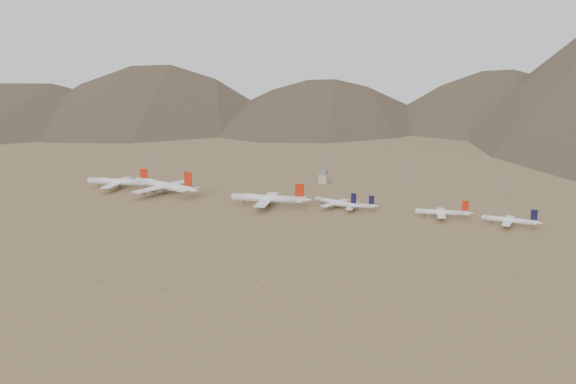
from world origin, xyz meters
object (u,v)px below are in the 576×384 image
at_px(widebody_west, 119,182).
at_px(widebody_centre, 164,185).
at_px(narrowbody_b, 354,205).
at_px(control_tower, 324,178).
at_px(narrowbody_a, 337,203).
at_px(widebody_east, 268,198).

relative_size(widebody_west, widebody_centre, 0.85).
height_order(narrowbody_b, control_tower, narrowbody_b).
relative_size(narrowbody_a, narrowbody_b, 1.12).
bearing_deg(widebody_west, control_tower, 18.50).
bearing_deg(narrowbody_b, control_tower, 115.20).
relative_size(widebody_east, narrowbody_b, 1.75).
bearing_deg(widebody_east, narrowbody_a, 6.01).
relative_size(widebody_east, narrowbody_a, 1.57).
relative_size(narrowbody_a, control_tower, 3.50).
bearing_deg(widebody_east, control_tower, 73.01).
height_order(widebody_west, widebody_east, widebody_east).
distance_m(widebody_west, narrowbody_b, 215.31).
xyz_separation_m(narrowbody_a, control_tower, (-39.22, 85.75, 0.64)).
bearing_deg(narrowbody_b, widebody_west, 174.41).
height_order(widebody_east, narrowbody_a, widebody_east).
distance_m(widebody_centre, narrowbody_a, 152.51).
bearing_deg(widebody_east, widebody_centre, 166.12).
xyz_separation_m(widebody_centre, narrowbody_a, (152.30, 7.35, -3.19)).
bearing_deg(narrowbody_a, widebody_west, -160.10).
relative_size(widebody_west, widebody_east, 0.97).
height_order(widebody_west, narrowbody_a, widebody_west).
bearing_deg(widebody_east, widebody_west, 166.13).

